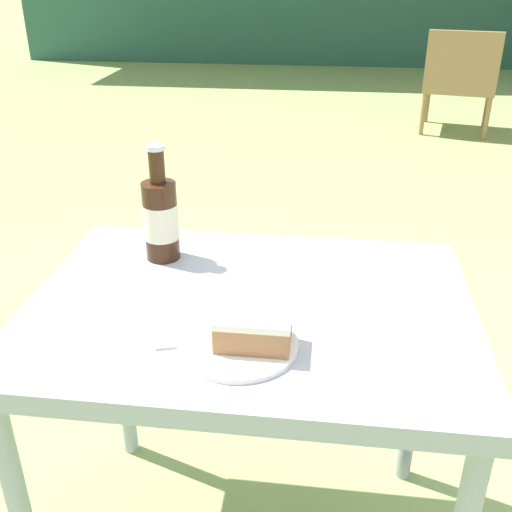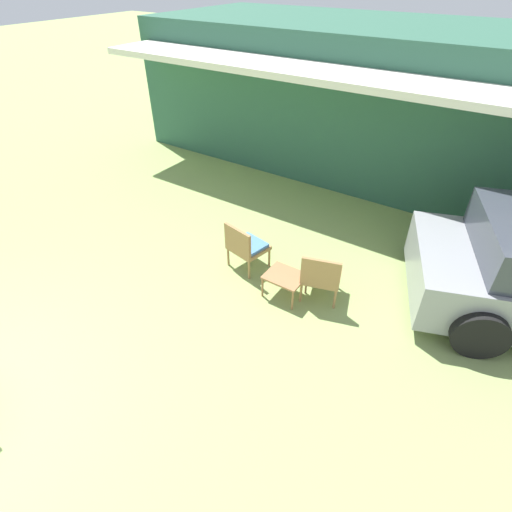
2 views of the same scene
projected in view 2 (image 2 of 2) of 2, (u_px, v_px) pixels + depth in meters
cabin_building at (382, 98)px, 8.90m from camera, size 10.58×5.28×2.93m
wicker_chair_cushioned at (246, 245)px, 6.14m from camera, size 0.63×0.60×0.79m
wicker_chair_plain at (321, 275)px, 5.55m from camera, size 0.66×0.63×0.79m
garden_side_table at (285, 278)px, 5.68m from camera, size 0.55×0.45×0.36m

